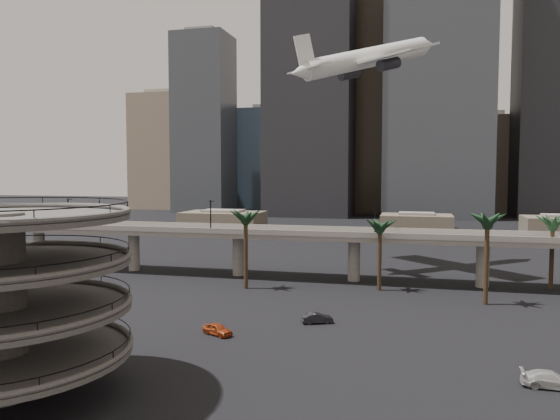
% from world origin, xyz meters
% --- Properties ---
extents(ground, '(700.00, 700.00, 0.00)m').
position_xyz_m(ground, '(0.00, 0.00, 0.00)').
color(ground, black).
rests_on(ground, ground).
extents(overpass, '(130.00, 9.30, 14.70)m').
position_xyz_m(overpass, '(0.00, 55.00, 7.34)').
color(overpass, gray).
rests_on(overpass, ground).
extents(palm_trees, '(54.40, 18.40, 14.00)m').
position_xyz_m(palm_trees, '(21.48, 47.47, 11.30)').
color(palm_trees, '#402D1B').
rests_on(palm_trees, ground).
extents(low_buildings, '(135.00, 27.50, 6.80)m').
position_xyz_m(low_buildings, '(6.89, 142.30, 2.86)').
color(low_buildings, '#675D4C').
rests_on(low_buildings, ground).
extents(skyline, '(269.00, 86.00, 135.15)m').
position_xyz_m(skyline, '(15.12, 217.08, 49.48)').
color(skyline, gray).
rests_on(skyline, ground).
extents(airborne_jet, '(30.15, 30.19, 13.59)m').
position_xyz_m(airborne_jet, '(11.63, 70.68, 42.69)').
color(airborne_jet, white).
rests_on(airborne_jet, ground).
extents(car_a, '(4.41, 3.31, 1.40)m').
position_xyz_m(car_a, '(-1.35, 17.95, 0.70)').
color(car_a, '#AE4018').
rests_on(car_a, ground).
extents(car_b, '(4.30, 2.89, 1.34)m').
position_xyz_m(car_b, '(9.48, 25.93, 0.67)').
color(car_b, black).
rests_on(car_b, ground).
extents(car_c, '(5.23, 2.23, 1.50)m').
position_xyz_m(car_c, '(33.96, 10.08, 0.75)').
color(car_c, '#B9BBB6').
rests_on(car_c, ground).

